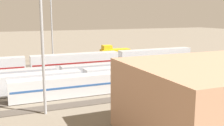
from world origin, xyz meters
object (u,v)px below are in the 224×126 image
at_px(train_on_track_0, 114,54).
at_px(light_mast_3, 41,5).
at_px(train_on_track_6, 128,74).
at_px(train_on_track_7, 215,71).
at_px(train_on_track_3, 76,63).
at_px(train_on_track_5, 101,71).
at_px(light_mast_0, 51,7).

distance_m(train_on_track_0, light_mast_3, 53.68).
relative_size(train_on_track_6, train_on_track_7, 1.27).
distance_m(train_on_track_7, train_on_track_3, 34.54).
xyz_separation_m(train_on_track_0, train_on_track_3, (17.44, 15.00, 0.47)).
xyz_separation_m(train_on_track_5, train_on_track_7, (-24.92, 10.00, 0.02)).
relative_size(train_on_track_7, train_on_track_3, 1.27).
bearing_deg(train_on_track_3, train_on_track_5, 107.94).
bearing_deg(light_mast_3, train_on_track_0, -125.10).
bearing_deg(train_on_track_3, light_mast_0, -80.92).
height_order(train_on_track_0, train_on_track_5, train_on_track_0).
bearing_deg(light_mast_3, train_on_track_3, -114.25).
distance_m(train_on_track_6, train_on_track_3, 16.99).
distance_m(train_on_track_3, light_mast_3, 33.01).
height_order(train_on_track_0, train_on_track_7, train_on_track_0).
height_order(train_on_track_7, light_mast_3, light_mast_3).
height_order(light_mast_0, light_mast_3, light_mast_0).
bearing_deg(train_on_track_5, train_on_track_0, -119.59).
relative_size(train_on_track_6, light_mast_0, 4.18).
xyz_separation_m(train_on_track_6, train_on_track_3, (7.96, -15.00, 0.56)).
bearing_deg(train_on_track_7, train_on_track_3, -35.39).
distance_m(train_on_track_5, light_mast_0, 31.93).
height_order(train_on_track_0, train_on_track_6, train_on_track_0).
xyz_separation_m(train_on_track_6, train_on_track_7, (-20.19, 5.00, 0.01)).
relative_size(train_on_track_5, train_on_track_7, 1.27).
relative_size(train_on_track_0, train_on_track_7, 0.11).
relative_size(train_on_track_5, light_mast_3, 4.48).
height_order(train_on_track_6, light_mast_0, light_mast_0).
xyz_separation_m(train_on_track_5, light_mast_0, (6.01, -27.31, 15.42)).
bearing_deg(train_on_track_0, train_on_track_5, 60.41).
relative_size(train_on_track_6, train_on_track_3, 1.61).
bearing_deg(train_on_track_3, light_mast_3, 65.75).
bearing_deg(light_mast_0, light_mast_3, 77.93).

